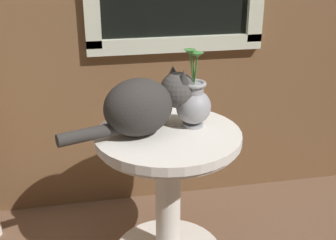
# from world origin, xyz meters

# --- Properties ---
(wicker_side_table) EXTENTS (0.56, 0.56, 0.59)m
(wicker_side_table) POSITION_xyz_m (0.22, 0.16, 0.39)
(wicker_side_table) COLOR silver
(wicker_side_table) RESTS_ON ground_plane
(cat) EXTENTS (0.53, 0.29, 0.23)m
(cat) POSITION_xyz_m (0.13, 0.18, 0.70)
(cat) COLOR #33302D
(cat) RESTS_ON wicker_side_table
(pewter_vase_with_ivy) EXTENTS (0.14, 0.14, 0.31)m
(pewter_vase_with_ivy) POSITION_xyz_m (0.33, 0.20, 0.68)
(pewter_vase_with_ivy) COLOR #99999E
(pewter_vase_with_ivy) RESTS_ON wicker_side_table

